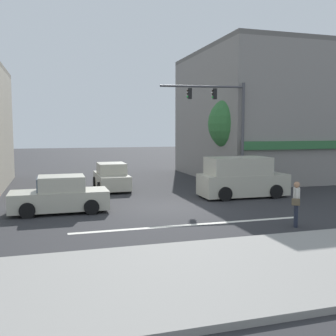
% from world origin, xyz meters
% --- Properties ---
extents(ground_plane, '(120.00, 120.00, 0.00)m').
position_xyz_m(ground_plane, '(0.00, 0.00, 0.00)').
color(ground_plane, '#2B2B2D').
extents(lane_marking_stripe, '(9.00, 0.24, 0.01)m').
position_xyz_m(lane_marking_stripe, '(0.00, -3.50, 0.00)').
color(lane_marking_stripe, silver).
rests_on(lane_marking_stripe, ground).
extents(sidewalk_curb, '(40.00, 5.00, 0.16)m').
position_xyz_m(sidewalk_curb, '(0.00, -8.50, 0.08)').
color(sidewalk_curb, gray).
rests_on(sidewalk_curb, ground).
extents(building_right_corner, '(12.80, 12.10, 9.27)m').
position_xyz_m(building_right_corner, '(11.82, 9.64, 4.63)').
color(building_right_corner, gray).
rests_on(building_right_corner, ground).
extents(street_tree, '(3.66, 3.66, 5.75)m').
position_xyz_m(street_tree, '(6.49, 6.04, 3.91)').
color(street_tree, '#4C3823').
rests_on(street_tree, ground).
extents(utility_pole_far_right, '(1.40, 0.22, 7.32)m').
position_xyz_m(utility_pole_far_right, '(7.27, 7.06, 3.81)').
color(utility_pole_far_right, brown).
rests_on(utility_pole_far_right, ground).
extents(traffic_light_mast, '(4.85, 0.80, 6.20)m').
position_xyz_m(traffic_light_mast, '(4.67, 3.60, 4.18)').
color(traffic_light_mast, '#47474C').
rests_on(traffic_light_mast, ground).
extents(sedan_waiting_far, '(1.89, 4.11, 1.58)m').
position_xyz_m(sedan_waiting_far, '(-1.58, 6.07, 0.71)').
color(sedan_waiting_far, '#B7B29E').
rests_on(sedan_waiting_far, ground).
extents(sedan_crossing_rightbound, '(4.10, 1.88, 1.58)m').
position_xyz_m(sedan_crossing_rightbound, '(-4.65, 0.23, 0.71)').
color(sedan_crossing_rightbound, '#B7B29E').
rests_on(sedan_crossing_rightbound, ground).
extents(van_crossing_center, '(4.62, 2.09, 2.11)m').
position_xyz_m(van_crossing_center, '(4.61, 1.51, 1.01)').
color(van_crossing_center, '#B7B29E').
rests_on(van_crossing_center, ground).
extents(pedestrian_foreground_with_bag, '(0.54, 0.63, 1.67)m').
position_xyz_m(pedestrian_foreground_with_bag, '(3.57, -4.85, 0.95)').
color(pedestrian_foreground_with_bag, '#232838').
rests_on(pedestrian_foreground_with_bag, ground).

